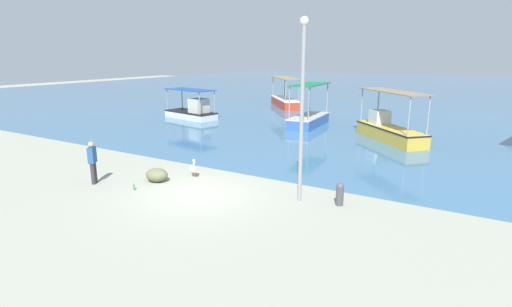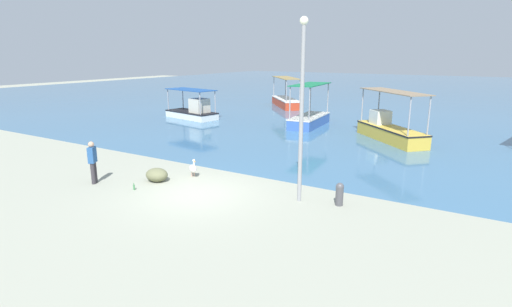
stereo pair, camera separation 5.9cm
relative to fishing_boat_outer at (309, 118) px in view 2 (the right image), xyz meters
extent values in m
plane|color=#9A9D8B|center=(2.36, -15.28, -0.56)|extent=(120.00, 120.00, 0.00)
cube|color=teal|center=(2.36, 32.72, -0.56)|extent=(110.00, 90.00, 0.00)
cube|color=#3A62B5|center=(0.00, 0.00, -0.19)|extent=(2.01, 4.82, 0.73)
cube|color=silver|center=(0.00, 0.00, 0.13)|extent=(2.05, 4.87, 0.08)
cylinder|color=#99999E|center=(0.86, -2.03, 1.25)|extent=(0.08, 0.08, 2.16)
cylinder|color=#99999E|center=(-0.49, -2.15, 1.25)|extent=(0.08, 0.08, 2.16)
cylinder|color=#99999E|center=(0.49, 2.15, 1.25)|extent=(0.08, 0.08, 2.16)
cylinder|color=#99999E|center=(-0.86, 2.03, 1.25)|extent=(0.08, 0.08, 2.16)
cube|color=#166C43|center=(0.00, 0.00, 2.36)|extent=(2.09, 4.63, 0.05)
cube|color=red|center=(-6.31, 8.59, -0.16)|extent=(5.01, 5.49, 0.79)
cube|color=silver|center=(-6.31, 8.59, 0.19)|extent=(5.07, 5.54, 0.08)
cylinder|color=#99999E|center=(-8.56, 10.26, 1.20)|extent=(0.08, 0.08, 1.94)
cylinder|color=#99999E|center=(-7.63, 11.07, 1.20)|extent=(0.08, 0.08, 1.94)
cylinder|color=#99999E|center=(-5.00, 6.12, 1.20)|extent=(0.08, 0.08, 1.94)
cylinder|color=#99999E|center=(-4.06, 6.92, 1.20)|extent=(0.08, 0.08, 1.94)
cube|color=olive|center=(-6.31, 8.59, 2.20)|extent=(4.96, 5.40, 0.05)
cube|color=white|center=(-9.39, -1.72, -0.28)|extent=(4.79, 2.58, 0.55)
cube|color=black|center=(-9.39, -1.72, -0.04)|extent=(4.84, 2.63, 0.08)
cylinder|color=#99999E|center=(-11.52, -2.05, 0.83)|extent=(0.08, 0.08, 1.68)
cylinder|color=#99999E|center=(-11.23, -0.60, 0.83)|extent=(0.08, 0.08, 1.68)
cylinder|color=#99999E|center=(-7.56, -2.84, 0.83)|extent=(0.08, 0.08, 1.68)
cylinder|color=#99999E|center=(-7.27, -1.39, 0.83)|extent=(0.08, 0.08, 1.68)
cube|color=navy|center=(-9.39, -1.72, 1.70)|extent=(4.62, 2.64, 0.05)
cube|color=beige|center=(-8.39, -1.92, 0.54)|extent=(1.42, 1.42, 1.08)
cube|color=gold|center=(6.13, -2.11, -0.16)|extent=(4.88, 4.86, 0.80)
cube|color=black|center=(6.13, -2.11, 0.20)|extent=(4.94, 4.92, 0.08)
cylinder|color=#99999E|center=(8.31, -3.45, 1.27)|extent=(0.08, 0.08, 2.06)
cylinder|color=#99999E|center=(7.49, -4.28, 1.27)|extent=(0.08, 0.08, 2.06)
cylinder|color=#99999E|center=(4.77, 0.06, 1.27)|extent=(0.08, 0.08, 2.06)
cylinder|color=#99999E|center=(3.95, -0.76, 1.27)|extent=(0.08, 0.08, 2.06)
cube|color=#826E56|center=(6.13, -2.11, 2.32)|extent=(4.81, 4.79, 0.05)
cube|color=silver|center=(5.26, -1.24, 0.66)|extent=(1.41, 1.41, 0.83)
cylinder|color=#E0997A|center=(0.85, -13.62, -0.45)|extent=(0.03, 0.03, 0.22)
cylinder|color=#E0997A|center=(0.80, -13.71, -0.45)|extent=(0.03, 0.03, 0.22)
ellipsoid|color=white|center=(0.85, -13.68, -0.20)|extent=(0.62, 0.54, 0.32)
ellipsoid|color=white|center=(0.64, -13.54, -0.18)|extent=(0.20, 0.19, 0.10)
cylinder|color=white|center=(0.98, -13.76, 0.02)|extent=(0.07, 0.07, 0.26)
sphere|color=white|center=(0.98, -13.76, 0.18)|extent=(0.11, 0.11, 0.11)
cone|color=#E5933F|center=(1.12, -13.85, 0.17)|extent=(0.28, 0.21, 0.06)
cylinder|color=gray|center=(5.82, -13.91, 2.38)|extent=(0.14, 0.14, 5.88)
sphere|color=#EAEACC|center=(5.82, -13.91, 5.43)|extent=(0.28, 0.28, 0.28)
cylinder|color=#47474C|center=(7.16, -13.59, -0.25)|extent=(0.26, 0.26, 0.62)
sphere|color=#4C4C51|center=(7.16, -13.59, 0.10)|extent=(0.28, 0.28, 0.28)
cylinder|color=#343136|center=(-1.89, -16.45, -0.14)|extent=(0.16, 0.16, 0.85)
cylinder|color=#343136|center=(-1.98, -16.30, -0.14)|extent=(0.16, 0.16, 0.85)
cube|color=#28538D|center=(-1.94, -16.37, 0.60)|extent=(0.40, 0.46, 0.62)
sphere|color=tan|center=(-1.94, -16.37, 1.02)|extent=(0.22, 0.22, 0.22)
ellipsoid|color=#696B4A|center=(-0.01, -14.89, -0.29)|extent=(0.93, 0.79, 0.53)
cylinder|color=#3F7F4C|center=(0.02, -16.13, -0.46)|extent=(0.07, 0.07, 0.20)
cylinder|color=#3F7F4C|center=(0.02, -16.13, -0.33)|extent=(0.03, 0.03, 0.07)
camera|label=1|loc=(11.33, -25.93, 4.43)|focal=28.00mm
camera|label=2|loc=(11.38, -25.89, 4.43)|focal=28.00mm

